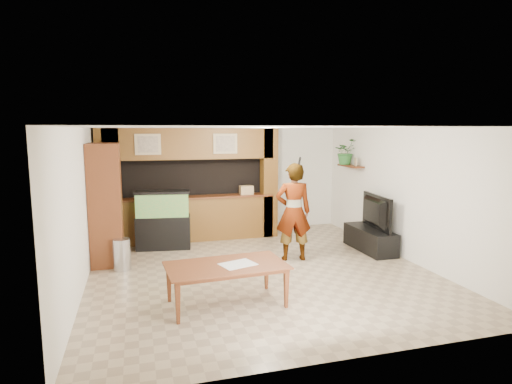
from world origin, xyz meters
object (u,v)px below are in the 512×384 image
object	(u,v)px
aquarium	(163,221)
person	(293,212)
television	(371,212)
pantry_cabinet	(106,204)
dining_table	(227,285)

from	to	relation	value
aquarium	person	size ratio (longest dim) A/B	0.66
television	aquarium	bearing A→B (deg)	78.30
television	pantry_cabinet	bearing A→B (deg)	88.96
dining_table	person	bearing A→B (deg)	43.22
aquarium	person	world-z (taller)	person
pantry_cabinet	television	size ratio (longest dim) A/B	1.84
pantry_cabinet	person	size ratio (longest dim) A/B	1.20
aquarium	dining_table	distance (m)	3.45
pantry_cabinet	television	bearing A→B (deg)	-6.78
aquarium	pantry_cabinet	bearing A→B (deg)	-139.80
aquarium	television	xyz separation A→B (m)	(4.25, -1.33, 0.22)
television	person	bearing A→B (deg)	100.96
aquarium	television	world-z (taller)	aquarium
television	person	distance (m)	1.83
pantry_cabinet	aquarium	world-z (taller)	pantry_cabinet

